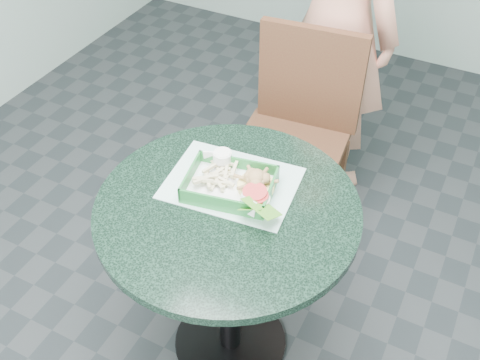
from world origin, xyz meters
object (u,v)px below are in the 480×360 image
at_px(cafe_table, 228,246).
at_px(food_basket, 230,192).
at_px(crab_sandwich, 255,188).
at_px(dining_chair, 298,124).
at_px(sauce_ramekin, 229,160).

xyz_separation_m(cafe_table, food_basket, (-0.02, 0.06, 0.19)).
xyz_separation_m(food_basket, crab_sandwich, (0.08, 0.02, 0.03)).
bearing_deg(dining_chair, food_basket, -91.37).
height_order(cafe_table, food_basket, food_basket).
bearing_deg(dining_chair, cafe_table, -90.10).
height_order(dining_chair, sauce_ramekin, dining_chair).
distance_m(cafe_table, sauce_ramekin, 0.28).
distance_m(cafe_table, food_basket, 0.20).
bearing_deg(dining_chair, sauce_ramekin, -95.74).
bearing_deg(food_basket, cafe_table, -69.44).
bearing_deg(food_basket, crab_sandwich, 13.06).
relative_size(dining_chair, crab_sandwich, 8.08).
xyz_separation_m(dining_chair, food_basket, (0.05, -0.72, 0.23)).
height_order(cafe_table, crab_sandwich, crab_sandwich).
relative_size(cafe_table, dining_chair, 0.88).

